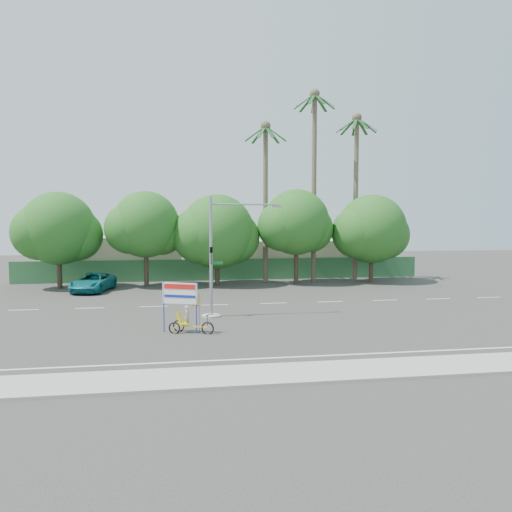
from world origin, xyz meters
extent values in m
plane|color=#33302D|center=(0.00, 0.00, 0.00)|extent=(120.00, 120.00, 0.00)
cube|color=gray|center=(0.00, -7.50, 0.06)|extent=(50.00, 2.40, 0.12)
cube|color=#336B3D|center=(0.00, 21.50, 1.00)|extent=(38.00, 0.08, 2.00)
cube|color=beige|center=(-10.00, 26.00, 2.00)|extent=(12.00, 8.00, 4.00)
cube|color=beige|center=(8.00, 26.00, 1.80)|extent=(14.00, 8.00, 3.60)
cylinder|color=#473828|center=(-14.00, 18.00, 1.76)|extent=(0.40, 0.40, 3.52)
sphere|color=#1C5418|center=(-14.00, 18.00, 4.96)|extent=(6.00, 6.00, 6.00)
sphere|color=#1C5418|center=(-12.65, 18.30, 4.40)|extent=(4.32, 4.32, 4.32)
sphere|color=#1C5418|center=(-15.35, 17.75, 4.64)|extent=(4.56, 4.56, 4.56)
cylinder|color=#473828|center=(-7.00, 18.00, 1.87)|extent=(0.40, 0.40, 3.74)
sphere|color=#1C5418|center=(-7.00, 18.00, 5.27)|extent=(5.60, 5.60, 5.60)
sphere|color=#1C5418|center=(-5.74, 18.30, 4.68)|extent=(4.03, 4.03, 4.03)
sphere|color=#1C5418|center=(-8.26, 17.75, 4.93)|extent=(4.26, 4.26, 4.26)
cylinder|color=#473828|center=(-1.00, 18.00, 1.65)|extent=(0.40, 0.40, 3.30)
sphere|color=#1C5418|center=(-1.00, 18.00, 4.65)|extent=(6.40, 6.40, 6.40)
sphere|color=#1C5418|center=(0.44, 18.30, 4.12)|extent=(4.61, 4.61, 4.61)
sphere|color=#1C5418|center=(-2.44, 17.75, 4.35)|extent=(4.86, 4.86, 4.86)
cylinder|color=#473828|center=(6.00, 18.00, 1.94)|extent=(0.40, 0.40, 3.87)
sphere|color=#1C5418|center=(6.00, 18.00, 5.46)|extent=(5.80, 5.80, 5.80)
sphere|color=#1C5418|center=(7.30, 18.30, 4.84)|extent=(4.18, 4.18, 4.18)
sphere|color=#1C5418|center=(4.70, 17.75, 5.10)|extent=(4.41, 4.41, 4.41)
cylinder|color=#473828|center=(13.00, 18.00, 1.72)|extent=(0.40, 0.40, 3.43)
sphere|color=#1C5418|center=(13.00, 18.00, 4.84)|extent=(6.20, 6.20, 6.20)
sphere|color=#1C5418|center=(14.39, 18.30, 4.29)|extent=(4.46, 4.46, 4.46)
sphere|color=#1C5418|center=(11.61, 17.75, 4.52)|extent=(4.71, 4.71, 4.71)
cylinder|color=#70604C|center=(8.00, 19.50, 8.50)|extent=(0.44, 0.44, 17.00)
sphere|color=#70604C|center=(8.00, 19.50, 17.00)|extent=(0.90, 0.90, 0.90)
cube|color=#1C4C21|center=(8.94, 19.50, 16.34)|extent=(1.91, 0.28, 1.36)
cube|color=#1C4C21|center=(8.72, 20.11, 16.34)|extent=(1.65, 1.44, 1.36)
cube|color=#1C4C21|center=(8.16, 20.43, 16.34)|extent=(0.61, 1.93, 1.36)
cube|color=#1C4C21|center=(7.53, 20.32, 16.34)|extent=(1.20, 1.80, 1.36)
cube|color=#1C4C21|center=(7.11, 19.82, 16.34)|extent=(1.89, 0.92, 1.36)
cube|color=#1C4C21|center=(7.11, 19.18, 16.34)|extent=(1.89, 0.92, 1.36)
cube|color=#1C4C21|center=(7.53, 18.68, 16.34)|extent=(1.20, 1.80, 1.36)
cube|color=#1C4C21|center=(8.16, 18.57, 16.34)|extent=(0.61, 1.93, 1.36)
cube|color=#1C4C21|center=(8.72, 18.89, 16.34)|extent=(1.65, 1.44, 1.36)
cylinder|color=#70604C|center=(12.00, 19.50, 7.50)|extent=(0.44, 0.44, 15.00)
sphere|color=#70604C|center=(12.00, 19.50, 15.00)|extent=(0.90, 0.90, 0.90)
cube|color=#1C4C21|center=(12.94, 19.50, 14.34)|extent=(1.91, 0.28, 1.36)
cube|color=#1C4C21|center=(12.72, 20.11, 14.34)|extent=(1.65, 1.44, 1.36)
cube|color=#1C4C21|center=(12.16, 20.43, 14.34)|extent=(0.61, 1.93, 1.36)
cube|color=#1C4C21|center=(11.53, 20.32, 14.34)|extent=(1.20, 1.80, 1.36)
cube|color=#1C4C21|center=(11.11, 19.82, 14.34)|extent=(1.89, 0.92, 1.36)
cube|color=#1C4C21|center=(11.11, 19.18, 14.34)|extent=(1.89, 0.92, 1.36)
cube|color=#1C4C21|center=(11.53, 18.68, 14.34)|extent=(1.20, 1.80, 1.36)
cube|color=#1C4C21|center=(12.16, 18.57, 14.34)|extent=(0.61, 1.93, 1.36)
cube|color=#1C4C21|center=(12.72, 18.89, 14.34)|extent=(1.65, 1.44, 1.36)
cylinder|color=#70604C|center=(3.50, 19.50, 7.00)|extent=(0.44, 0.44, 14.00)
sphere|color=#70604C|center=(3.50, 19.50, 14.00)|extent=(0.90, 0.90, 0.90)
cube|color=#1C4C21|center=(4.44, 19.50, 13.34)|extent=(1.91, 0.28, 1.36)
cube|color=#1C4C21|center=(4.22, 20.11, 13.34)|extent=(1.65, 1.44, 1.36)
cube|color=#1C4C21|center=(3.66, 20.43, 13.34)|extent=(0.61, 1.93, 1.36)
cube|color=#1C4C21|center=(3.03, 20.32, 13.34)|extent=(1.20, 1.80, 1.36)
cube|color=#1C4C21|center=(2.61, 19.82, 13.34)|extent=(1.89, 0.92, 1.36)
cube|color=#1C4C21|center=(2.61, 19.18, 13.34)|extent=(1.89, 0.92, 1.36)
cube|color=#1C4C21|center=(3.03, 18.68, 13.34)|extent=(1.20, 1.80, 1.36)
cube|color=#1C4C21|center=(3.66, 18.57, 13.34)|extent=(0.61, 1.93, 1.36)
cube|color=#1C4C21|center=(4.22, 18.89, 13.34)|extent=(1.65, 1.44, 1.36)
cylinder|color=gray|center=(-2.50, 4.00, 0.05)|extent=(1.10, 1.10, 0.10)
cylinder|color=gray|center=(-2.50, 4.00, 3.50)|extent=(0.18, 0.18, 7.00)
cylinder|color=gray|center=(-0.50, 4.00, 6.55)|extent=(4.00, 0.10, 0.10)
cube|color=gray|center=(1.40, 4.00, 6.45)|extent=(0.55, 0.20, 0.12)
imported|color=black|center=(-2.50, 3.78, 3.60)|extent=(0.16, 0.20, 1.00)
cube|color=#14662D|center=(-2.15, 4.00, 3.15)|extent=(0.70, 0.04, 0.18)
torus|color=black|center=(-2.99, -0.46, 0.29)|extent=(0.64, 0.33, 0.66)
torus|color=black|center=(-4.41, 0.43, 0.27)|extent=(0.59, 0.30, 0.61)
torus|color=black|center=(-4.62, -0.07, 0.27)|extent=(0.59, 0.30, 0.61)
cube|color=yellow|center=(-3.75, -0.14, 0.35)|extent=(1.54, 0.70, 0.06)
cube|color=yellow|center=(-4.51, 0.18, 0.29)|extent=(0.28, 0.56, 0.05)
cube|color=yellow|center=(-4.11, 0.01, 0.49)|extent=(0.61, 0.56, 0.06)
cube|color=yellow|center=(-4.35, 0.11, 0.76)|extent=(0.36, 0.46, 0.53)
cylinder|color=black|center=(-2.99, -0.46, 0.68)|extent=(0.04, 0.04, 0.53)
cube|color=black|center=(-2.99, -0.46, 0.94)|extent=(0.21, 0.42, 0.04)
imported|color=#CCB284|center=(-3.98, -0.05, 0.85)|extent=(0.38, 0.45, 1.05)
cylinder|color=#1726AD|center=(-5.14, 0.44, 1.31)|extent=(0.07, 0.07, 2.62)
cylinder|color=#1726AD|center=(-3.53, -0.24, 1.31)|extent=(0.07, 0.07, 2.62)
cube|color=white|center=(-4.33, 0.10, 1.99)|extent=(1.72, 0.76, 1.07)
cube|color=red|center=(-4.35, 0.07, 2.33)|extent=(1.52, 0.66, 0.25)
cube|color=#1726AD|center=(-4.35, 0.07, 1.84)|extent=(1.52, 0.66, 0.14)
cylinder|color=black|center=(-3.40, -0.29, 1.02)|extent=(0.03, 0.03, 2.04)
cube|color=red|center=(-3.71, -0.16, 1.65)|extent=(0.80, 0.35, 0.64)
imported|color=#116F77|center=(-11.02, 15.80, 0.73)|extent=(3.38, 5.61, 1.46)
camera|label=1|loc=(-4.49, -24.87, 5.64)|focal=35.00mm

